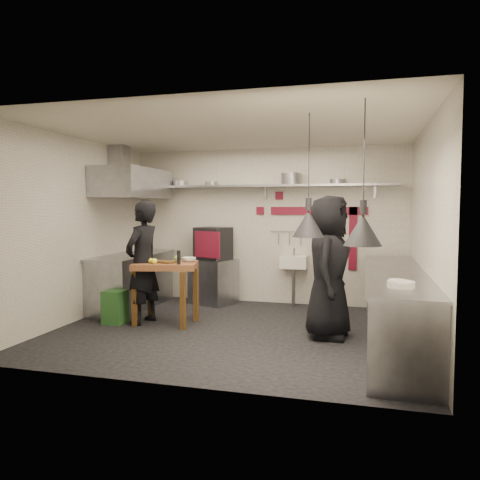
% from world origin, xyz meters
% --- Properties ---
extents(floor, '(5.00, 5.00, 0.00)m').
position_xyz_m(floor, '(0.00, 0.00, 0.00)').
color(floor, black).
rests_on(floor, ground).
extents(ceiling, '(5.00, 5.00, 0.00)m').
position_xyz_m(ceiling, '(0.00, 0.00, 2.80)').
color(ceiling, beige).
rests_on(ceiling, floor).
extents(wall_back, '(5.00, 0.04, 2.80)m').
position_xyz_m(wall_back, '(0.00, 2.10, 1.40)').
color(wall_back, beige).
rests_on(wall_back, floor).
extents(wall_front, '(5.00, 0.04, 2.80)m').
position_xyz_m(wall_front, '(0.00, -2.10, 1.40)').
color(wall_front, beige).
rests_on(wall_front, floor).
extents(wall_left, '(0.04, 4.20, 2.80)m').
position_xyz_m(wall_left, '(-2.50, 0.00, 1.40)').
color(wall_left, beige).
rests_on(wall_left, floor).
extents(wall_right, '(0.04, 4.20, 2.80)m').
position_xyz_m(wall_right, '(2.50, 0.00, 1.40)').
color(wall_right, beige).
rests_on(wall_right, floor).
extents(red_band_horiz, '(1.70, 0.02, 0.14)m').
position_xyz_m(red_band_horiz, '(0.95, 2.08, 1.68)').
color(red_band_horiz, maroon).
rests_on(red_band_horiz, wall_back).
extents(red_band_vert, '(0.14, 0.02, 1.10)m').
position_xyz_m(red_band_vert, '(1.55, 2.08, 1.20)').
color(red_band_vert, maroon).
rests_on(red_band_vert, wall_back).
extents(red_tile_a, '(0.14, 0.02, 0.14)m').
position_xyz_m(red_tile_a, '(0.25, 2.08, 1.95)').
color(red_tile_a, maroon).
rests_on(red_tile_a, wall_back).
extents(red_tile_b, '(0.14, 0.02, 0.14)m').
position_xyz_m(red_tile_b, '(-0.10, 2.08, 1.68)').
color(red_tile_b, maroon).
rests_on(red_tile_b, wall_back).
extents(back_shelf, '(4.60, 0.34, 0.04)m').
position_xyz_m(back_shelf, '(0.00, 1.92, 2.12)').
color(back_shelf, gray).
rests_on(back_shelf, wall_back).
extents(shelf_bracket_left, '(0.04, 0.06, 0.24)m').
position_xyz_m(shelf_bracket_left, '(-1.90, 2.07, 2.02)').
color(shelf_bracket_left, gray).
rests_on(shelf_bracket_left, wall_back).
extents(shelf_bracket_mid, '(0.04, 0.06, 0.24)m').
position_xyz_m(shelf_bracket_mid, '(0.00, 2.07, 2.02)').
color(shelf_bracket_mid, gray).
rests_on(shelf_bracket_mid, wall_back).
extents(shelf_bracket_right, '(0.04, 0.06, 0.24)m').
position_xyz_m(shelf_bracket_right, '(1.90, 2.07, 2.02)').
color(shelf_bracket_right, gray).
rests_on(shelf_bracket_right, wall_back).
extents(pan_far_left, '(0.28, 0.28, 0.09)m').
position_xyz_m(pan_far_left, '(-1.58, 1.92, 2.19)').
color(pan_far_left, gray).
rests_on(pan_far_left, back_shelf).
extents(pan_mid_left, '(0.31, 0.31, 0.07)m').
position_xyz_m(pan_mid_left, '(-0.98, 1.92, 2.18)').
color(pan_mid_left, gray).
rests_on(pan_mid_left, back_shelf).
extents(stock_pot, '(0.39, 0.39, 0.20)m').
position_xyz_m(stock_pot, '(0.49, 1.92, 2.24)').
color(stock_pot, gray).
rests_on(stock_pot, back_shelf).
extents(pan_right, '(0.35, 0.35, 0.08)m').
position_xyz_m(pan_right, '(1.29, 1.92, 2.18)').
color(pan_right, gray).
rests_on(pan_right, back_shelf).
extents(oven_stand, '(0.87, 0.84, 0.80)m').
position_xyz_m(oven_stand, '(-0.89, 1.75, 0.40)').
color(oven_stand, gray).
rests_on(oven_stand, floor).
extents(combi_oven, '(0.68, 0.66, 0.58)m').
position_xyz_m(combi_oven, '(-0.91, 1.79, 1.09)').
color(combi_oven, black).
rests_on(combi_oven, oven_stand).
extents(oven_door, '(0.52, 0.23, 0.46)m').
position_xyz_m(oven_door, '(-0.91, 1.48, 1.09)').
color(oven_door, maroon).
rests_on(oven_door, combi_oven).
extents(oven_glass, '(0.38, 0.16, 0.34)m').
position_xyz_m(oven_glass, '(-0.86, 1.51, 1.09)').
color(oven_glass, black).
rests_on(oven_glass, oven_door).
extents(hand_sink, '(0.46, 0.34, 0.22)m').
position_xyz_m(hand_sink, '(0.55, 1.92, 0.78)').
color(hand_sink, silver).
rests_on(hand_sink, wall_back).
extents(sink_tap, '(0.03, 0.03, 0.14)m').
position_xyz_m(sink_tap, '(0.55, 1.92, 0.96)').
color(sink_tap, gray).
rests_on(sink_tap, hand_sink).
extents(sink_drain, '(0.06, 0.06, 0.66)m').
position_xyz_m(sink_drain, '(0.55, 1.88, 0.34)').
color(sink_drain, gray).
rests_on(sink_drain, floor).
extents(utensil_rail, '(0.90, 0.02, 0.02)m').
position_xyz_m(utensil_rail, '(0.55, 2.06, 1.32)').
color(utensil_rail, gray).
rests_on(utensil_rail, wall_back).
extents(counter_right, '(0.70, 3.80, 0.90)m').
position_xyz_m(counter_right, '(2.15, 0.00, 0.45)').
color(counter_right, gray).
rests_on(counter_right, floor).
extents(counter_right_top, '(0.76, 3.90, 0.03)m').
position_xyz_m(counter_right_top, '(2.15, 0.00, 0.92)').
color(counter_right_top, gray).
rests_on(counter_right_top, counter_right).
extents(plate_stack, '(0.27, 0.27, 0.07)m').
position_xyz_m(plate_stack, '(2.12, -1.30, 0.96)').
color(plate_stack, silver).
rests_on(plate_stack, counter_right_top).
extents(small_bowl_right, '(0.19, 0.19, 0.05)m').
position_xyz_m(small_bowl_right, '(2.10, -1.08, 0.96)').
color(small_bowl_right, silver).
rests_on(small_bowl_right, counter_right_top).
extents(counter_left, '(0.70, 1.90, 0.90)m').
position_xyz_m(counter_left, '(-2.15, 1.05, 0.45)').
color(counter_left, gray).
rests_on(counter_left, floor).
extents(counter_left_top, '(0.76, 2.00, 0.03)m').
position_xyz_m(counter_left_top, '(-2.15, 1.05, 0.92)').
color(counter_left_top, gray).
rests_on(counter_left_top, counter_left).
extents(extractor_hood, '(0.78, 1.60, 0.50)m').
position_xyz_m(extractor_hood, '(-2.10, 1.05, 2.15)').
color(extractor_hood, gray).
rests_on(extractor_hood, ceiling).
extents(hood_duct, '(0.28, 0.28, 0.50)m').
position_xyz_m(hood_duct, '(-2.35, 1.05, 2.55)').
color(hood_duct, gray).
rests_on(hood_duct, ceiling).
extents(green_bin, '(0.31, 0.31, 0.50)m').
position_xyz_m(green_bin, '(-1.85, -0.04, 0.25)').
color(green_bin, '#255823').
rests_on(green_bin, floor).
extents(prep_table, '(1.05, 0.85, 0.92)m').
position_xyz_m(prep_table, '(-1.11, 0.15, 0.46)').
color(prep_table, brown).
rests_on(prep_table, floor).
extents(cutting_board, '(0.36, 0.30, 0.02)m').
position_xyz_m(cutting_board, '(-1.08, 0.13, 0.93)').
color(cutting_board, '#543616').
rests_on(cutting_board, prep_table).
extents(pepper_mill, '(0.06, 0.06, 0.20)m').
position_xyz_m(pepper_mill, '(-0.83, -0.01, 1.02)').
color(pepper_mill, black).
rests_on(pepper_mill, prep_table).
extents(lemon_a, '(0.08, 0.08, 0.07)m').
position_xyz_m(lemon_a, '(-1.27, -0.00, 0.96)').
color(lemon_a, yellow).
rests_on(lemon_a, prep_table).
extents(lemon_b, '(0.09, 0.09, 0.08)m').
position_xyz_m(lemon_b, '(-1.20, -0.04, 0.96)').
color(lemon_b, yellow).
rests_on(lemon_b, prep_table).
extents(veg_ball, '(0.12, 0.12, 0.09)m').
position_xyz_m(veg_ball, '(-0.99, 0.29, 0.97)').
color(veg_ball, olive).
rests_on(veg_ball, prep_table).
extents(steel_tray, '(0.21, 0.15, 0.03)m').
position_xyz_m(steel_tray, '(-1.37, 0.26, 0.94)').
color(steel_tray, gray).
rests_on(steel_tray, prep_table).
extents(bowl, '(0.22, 0.22, 0.07)m').
position_xyz_m(bowl, '(-0.81, 0.34, 0.95)').
color(bowl, silver).
rests_on(bowl, prep_table).
extents(heat_lamp_near, '(0.41, 0.41, 1.40)m').
position_xyz_m(heat_lamp_near, '(1.13, -0.89, 2.10)').
color(heat_lamp_near, black).
rests_on(heat_lamp_near, ceiling).
extents(heat_lamp_far, '(0.39, 0.39, 1.44)m').
position_xyz_m(heat_lamp_far, '(1.74, -1.47, 2.08)').
color(heat_lamp_far, black).
rests_on(heat_lamp_far, ceiling).
extents(chef_left, '(0.55, 0.74, 1.84)m').
position_xyz_m(chef_left, '(-1.45, 0.09, 0.92)').
color(chef_left, black).
rests_on(chef_left, floor).
extents(chef_right, '(0.68, 0.98, 1.90)m').
position_xyz_m(chef_right, '(1.29, 0.03, 0.95)').
color(chef_right, black).
rests_on(chef_right, floor).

